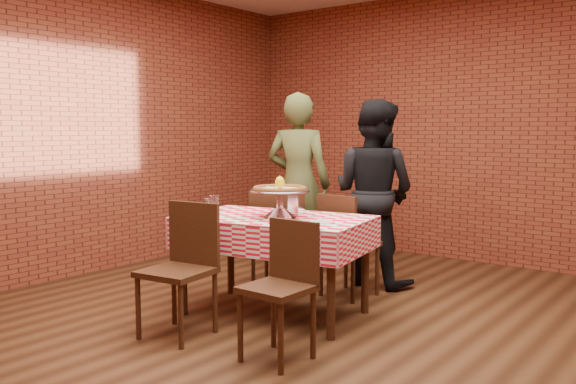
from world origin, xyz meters
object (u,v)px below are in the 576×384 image
(chair_far_left, at_px, (277,237))
(diner_black, at_px, (374,193))
(water_glass_left, at_px, (209,207))
(water_glass_right, at_px, (214,203))
(chair_near_left, at_px, (177,271))
(diner_olive, at_px, (298,184))
(chair_far_right, at_px, (349,245))
(table, at_px, (275,266))
(condiment_caddy, at_px, (296,203))
(pizza, at_px, (280,190))
(pizza_stand, at_px, (280,204))
(chair_near_right, at_px, (277,292))

(chair_far_left, distance_m, diner_black, 0.98)
(water_glass_left, xyz_separation_m, chair_far_left, (-0.08, 0.94, -0.39))
(water_glass_right, height_order, chair_near_left, chair_near_left)
(diner_olive, height_order, diner_black, diner_olive)
(water_glass_right, xyz_separation_m, chair_far_right, (0.78, 0.83, -0.38))
(table, distance_m, condiment_caddy, 0.54)
(diner_olive, relative_size, diner_black, 1.05)
(diner_olive, bearing_deg, chair_far_left, 86.36)
(pizza, distance_m, diner_olive, 1.40)
(pizza_stand, relative_size, diner_black, 0.27)
(water_glass_left, relative_size, chair_far_left, 0.15)
(pizza, distance_m, water_glass_left, 0.59)
(table, relative_size, chair_near_right, 1.62)
(pizza_stand, xyz_separation_m, condiment_caddy, (-0.06, 0.29, -0.03))
(water_glass_left, distance_m, chair_far_right, 1.27)
(chair_far_right, bearing_deg, table, 82.65)
(pizza_stand, distance_m, diner_olive, 1.40)
(pizza_stand, relative_size, water_glass_right, 3.59)
(chair_far_left, bearing_deg, condiment_caddy, 123.32)
(pizza, relative_size, chair_near_left, 0.45)
(chair_near_left, xyz_separation_m, diner_olive, (-0.45, 1.99, 0.43))
(water_glass_right, bearing_deg, table, 4.20)
(pizza, relative_size, water_glass_right, 3.18)
(water_glass_left, distance_m, diner_olive, 1.44)
(water_glass_right, bearing_deg, pizza_stand, 3.29)
(pizza, bearing_deg, water_glass_left, -155.98)
(water_glass_right, xyz_separation_m, chair_near_left, (0.39, -0.76, -0.37))
(condiment_caddy, bearing_deg, water_glass_right, -148.60)
(table, bearing_deg, water_glass_left, -152.75)
(chair_far_right, height_order, diner_black, diner_black)
(water_glass_left, height_order, chair_far_left, water_glass_left)
(chair_far_left, bearing_deg, diner_olive, -95.13)
(pizza, xyz_separation_m, chair_near_left, (-0.27, -0.80, -0.51))
(water_glass_left, relative_size, water_glass_right, 1.00)
(diner_black, bearing_deg, chair_far_left, 42.69)
(chair_near_right, xyz_separation_m, diner_black, (-0.48, 2.01, 0.42))
(water_glass_left, xyz_separation_m, diner_black, (0.59, 1.52, 0.02))
(water_glass_right, height_order, chair_far_right, water_glass_right)
(pizza, bearing_deg, chair_near_right, -52.65)
(table, bearing_deg, chair_far_right, 76.81)
(table, bearing_deg, chair_near_left, -104.75)
(table, xyz_separation_m, chair_far_right, (0.18, 0.79, 0.07))
(pizza_stand, distance_m, water_glass_right, 0.66)
(table, xyz_separation_m, water_glass_right, (-0.60, -0.04, 0.45))
(table, distance_m, pizza_stand, 0.49)
(table, relative_size, chair_far_right, 1.58)
(chair_near_right, bearing_deg, water_glass_left, 156.07)
(water_glass_left, distance_m, chair_near_right, 1.24)
(chair_near_left, relative_size, chair_far_right, 1.03)
(pizza_stand, bearing_deg, chair_far_left, 130.36)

